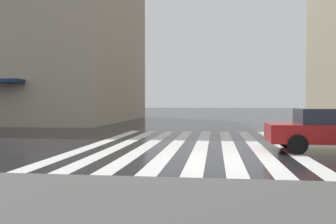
{
  "coord_description": "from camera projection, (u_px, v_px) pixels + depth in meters",
  "views": [
    {
      "loc": [
        -10.09,
        -0.02,
        1.6
      ],
      "look_at": [
        3.79,
        1.78,
        1.25
      ],
      "focal_mm": 39.34,
      "sensor_mm": 36.0,
      "label": 1
    }
  ],
  "objects": [
    {
      "name": "zebra_crossing",
      "position": [
        189.0,
        144.0,
        14.14
      ],
      "size": [
        13.0,
        7.5,
        0.01
      ],
      "color": "silver",
      "rests_on": "ground_plane"
    },
    {
      "name": "ground_plane",
      "position": [
        215.0,
        161.0,
        10.05
      ],
      "size": [
        220.0,
        220.0,
        0.0
      ],
      "primitive_type": "plane",
      "color": "black"
    },
    {
      "name": "car_red",
      "position": [
        333.0,
        129.0,
        12.02
      ],
      "size": [
        1.85,
        4.1,
        1.41
      ],
      "color": "maroon",
      "rests_on": "ground_plane"
    }
  ]
}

